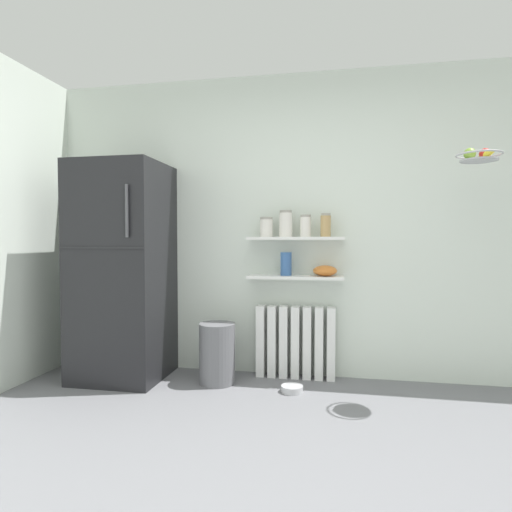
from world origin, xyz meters
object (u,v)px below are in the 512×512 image
Objects in this scene: storage_jar_1 at (286,224)px; storage_jar_2 at (306,226)px; refrigerator at (123,271)px; vase at (286,264)px; pet_food_bowl at (292,389)px; storage_jar_3 at (326,225)px; radiator at (296,342)px; trash_bin at (217,353)px; shelf_bowl at (325,271)px; hanging_fruit_basket at (479,155)px; storage_jar_0 at (266,227)px.

storage_jar_1 is 0.17m from storage_jar_2.
refrigerator reaches higher than vase.
refrigerator is at bearing 176.25° from pet_food_bowl.
vase reaches higher than pet_food_bowl.
radiator is at bearing 173.11° from storage_jar_3.
pet_food_bowl is (1.46, -0.10, -0.88)m from refrigerator.
storage_jar_2 reaches higher than trash_bin.
storage_jar_1 is (1.37, 0.23, 0.40)m from refrigerator.
trash_bin is (-0.62, -0.26, -0.06)m from radiator.
pet_food_bowl is (-0.24, -0.32, -0.90)m from shelf_bowl.
hanging_fruit_basket is (1.06, -0.35, 0.84)m from shelf_bowl.
shelf_bowl is (1.69, 0.23, 0.01)m from refrigerator.
trash_bin is (-0.70, -0.23, -1.05)m from storage_jar_2.
radiator is at bearing 160.08° from storage_jar_2.
storage_jar_3 is at bearing -0.00° from storage_jar_1.
shelf_bowl reaches higher than radiator.
shelf_bowl is (0.32, 0.00, -0.05)m from vase.
storage_jar_3 is 1.38m from trash_bin.
storage_jar_3 is 0.99× the size of vase.
refrigerator is 1.60m from storage_jar_2.
trash_bin is (-0.37, -0.23, -1.04)m from storage_jar_0.
shelf_bowl is at bearing 180.00° from storage_jar_3.
radiator is 3.02× the size of storage_jar_1.
radiator is 3.41× the size of vase.
hanging_fruit_basket is (2.75, -0.12, 0.85)m from refrigerator.
storage_jar_3 is 1.21m from hanging_fruit_basket.
storage_jar_2 reaches higher than radiator.
storage_jar_3 is 0.64× the size of hanging_fruit_basket.
storage_jar_1 is (0.17, 0.00, 0.03)m from storage_jar_0.
hanging_fruit_basket is (1.22, -0.35, 0.47)m from storage_jar_2.
storage_jar_0 is (1.20, 0.23, 0.37)m from refrigerator.
refrigerator is 9.36× the size of storage_jar_3.
refrigerator is 1.44m from storage_jar_1.
storage_jar_0 is 0.86× the size of storage_jar_3.
hanging_fruit_basket is at bearing -16.09° from storage_jar_2.
storage_jar_3 is at bearing 53.31° from pet_food_bowl.
refrigerator is 1.71m from pet_food_bowl.
vase is at bearing 165.72° from hanging_fruit_basket.
pet_food_bowl is at bearing -8.27° from trash_bin.
refrigerator reaches higher than storage_jar_1.
vase is 1.01m from pet_food_bowl.
storage_jar_2 is 1.31m from pet_food_bowl.
radiator is 3.63× the size of storage_jar_2.
shelf_bowl is at bearing 161.60° from hanging_fruit_basket.
storage_jar_3 is at bearing 0.00° from storage_jar_2.
hanging_fruit_basket is at bearing -14.28° from vase.
storage_jar_0 is 0.84× the size of shelf_bowl.
storage_jar_0 is 0.35m from vase.
trash_bin is at bearing -147.84° from storage_jar_0.
storage_jar_1 is 0.51m from shelf_bowl.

